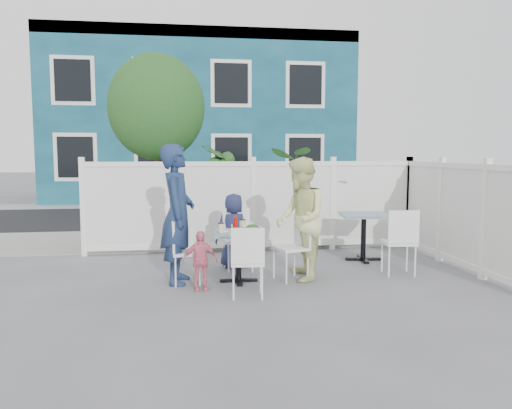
{
  "coord_description": "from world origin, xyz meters",
  "views": [
    {
      "loc": [
        -1.07,
        -6.29,
        1.76
      ],
      "look_at": [
        -0.08,
        0.74,
        1.02
      ],
      "focal_mm": 35.0,
      "sensor_mm": 36.0,
      "label": 1
    }
  ],
  "objects": [
    {
      "name": "coffee_cup_b",
      "position": [
        -0.3,
        0.54,
        0.76
      ],
      "size": [
        0.08,
        0.08,
        0.13
      ],
      "primitive_type": "cylinder",
      "color": "beige",
      "rests_on": "main_table"
    },
    {
      "name": "pepper_shaker",
      "position": [
        -0.43,
        0.57,
        0.73
      ],
      "size": [
        0.03,
        0.03,
        0.08
      ],
      "primitive_type": "cylinder",
      "color": "black",
      "rests_on": "main_table"
    },
    {
      "name": "salt_shaker",
      "position": [
        -0.44,
        0.56,
        0.73
      ],
      "size": [
        0.03,
        0.03,
        0.07
      ],
      "primitive_type": "cylinder",
      "color": "white",
      "rests_on": "main_table"
    },
    {
      "name": "chair_left",
      "position": [
        -1.16,
        0.34,
        0.5
      ],
      "size": [
        0.43,
        0.44,
        0.87
      ],
      "rotation": [
        0.0,
        0.0,
        -1.43
      ],
      "color": "white",
      "rests_on": "ground"
    },
    {
      "name": "man",
      "position": [
        -1.19,
        0.41,
        0.94
      ],
      "size": [
        0.52,
        0.73,
        1.87
      ],
      "primitive_type": "imported",
      "rotation": [
        0.0,
        0.0,
        1.46
      ],
      "color": "navy",
      "rests_on": "ground"
    },
    {
      "name": "chair_near",
      "position": [
        -0.35,
        -0.45,
        0.51
      ],
      "size": [
        0.43,
        0.42,
        0.88
      ],
      "rotation": [
        0.0,
        0.0,
        -0.1
      ],
      "color": "white",
      "rests_on": "ground"
    },
    {
      "name": "ketchup_bottle",
      "position": [
        -0.41,
        0.41,
        0.78
      ],
      "size": [
        0.05,
        0.05,
        0.17
      ],
      "primitive_type": "cylinder",
      "color": "#B10B07",
      "rests_on": "main_table"
    },
    {
      "name": "spare_table",
      "position": [
        1.78,
        1.4,
        0.6
      ],
      "size": [
        0.82,
        0.82,
        0.77
      ],
      "rotation": [
        0.0,
        0.0,
        -0.14
      ],
      "color": "slate",
      "rests_on": "ground"
    },
    {
      "name": "toddler",
      "position": [
        -0.91,
        0.0,
        0.38
      ],
      "size": [
        0.46,
        0.23,
        0.77
      ],
      "primitive_type": "imported",
      "rotation": [
        0.0,
        0.0,
        0.09
      ],
      "color": "pink",
      "rests_on": "ground"
    },
    {
      "name": "building",
      "position": [
        -0.5,
        14.0,
        3.0
      ],
      "size": [
        11.0,
        6.0,
        6.0
      ],
      "color": "navy",
      "rests_on": "ground"
    },
    {
      "name": "ground",
      "position": [
        0.0,
        0.0,
        0.0
      ],
      "size": [
        80.0,
        80.0,
        0.0
      ],
      "primitive_type": "plane",
      "color": "slate"
    },
    {
      "name": "coffee_cup_a",
      "position": [
        -0.62,
        0.28,
        0.75
      ],
      "size": [
        0.08,
        0.08,
        0.12
      ],
      "primitive_type": "cylinder",
      "color": "beige",
      "rests_on": "main_table"
    },
    {
      "name": "plate_main",
      "position": [
        -0.43,
        0.19,
        0.7
      ],
      "size": [
        0.22,
        0.22,
        0.01
      ],
      "primitive_type": "cylinder",
      "color": "white",
      "rests_on": "main_table"
    },
    {
      "name": "plate_side",
      "position": [
        -0.57,
        0.42,
        0.7
      ],
      "size": [
        0.21,
        0.21,
        0.01
      ],
      "primitive_type": "cylinder",
      "color": "white",
      "rests_on": "main_table"
    },
    {
      "name": "chair_spare",
      "position": [
        1.94,
        0.35,
        0.56
      ],
      "size": [
        0.48,
        0.46,
        0.95
      ],
      "rotation": [
        0.0,
        0.0,
        -0.11
      ],
      "color": "white",
      "rests_on": "ground"
    },
    {
      "name": "chair_back",
      "position": [
        -0.31,
        1.08,
        0.53
      ],
      "size": [
        0.44,
        0.43,
        0.92
      ],
      "rotation": [
        0.0,
        0.0,
        3.21
      ],
      "color": "white",
      "rests_on": "ground"
    },
    {
      "name": "far_sidewalk",
      "position": [
        0.0,
        10.6,
        0.01
      ],
      "size": [
        24.0,
        1.6,
        0.01
      ],
      "primitive_type": "cube",
      "color": "gray",
      "rests_on": "ground"
    },
    {
      "name": "near_sidewalk",
      "position": [
        0.0,
        3.8,
        0.01
      ],
      "size": [
        24.0,
        2.6,
        0.01
      ],
      "primitive_type": "cube",
      "color": "gray",
      "rests_on": "ground"
    },
    {
      "name": "potted_shrub_b",
      "position": [
        1.34,
        3.0,
        0.93
      ],
      "size": [
        1.82,
        1.62,
        1.86
      ],
      "primitive_type": "imported",
      "rotation": [
        0.0,
        0.0,
        3.25
      ],
      "color": "#184119",
      "rests_on": "ground"
    },
    {
      "name": "main_table",
      "position": [
        -0.38,
        0.34,
        0.54
      ],
      "size": [
        0.68,
        0.68,
        0.69
      ],
      "rotation": [
        0.0,
        0.0,
        -0.04
      ],
      "color": "slate",
      "rests_on": "ground"
    },
    {
      "name": "utility_cabinet",
      "position": [
        -2.24,
        4.0,
        0.61
      ],
      "size": [
        0.71,
        0.54,
        1.22
      ],
      "primitive_type": "cube",
      "rotation": [
        0.0,
        0.0,
        -0.12
      ],
      "color": "yellow",
      "rests_on": "ground"
    },
    {
      "name": "fence_back",
      "position": [
        0.1,
        2.4,
        0.78
      ],
      "size": [
        5.86,
        0.08,
        1.6
      ],
      "color": "white",
      "rests_on": "ground"
    },
    {
      "name": "salad_bowl",
      "position": [
        -0.19,
        0.34,
        0.72
      ],
      "size": [
        0.25,
        0.25,
        0.06
      ],
      "primitive_type": "imported",
      "color": "white",
      "rests_on": "main_table"
    },
    {
      "name": "street",
      "position": [
        0.0,
        7.5,
        0.0
      ],
      "size": [
        24.0,
        5.0,
        0.01
      ],
      "primitive_type": "cube",
      "color": "black",
      "rests_on": "ground"
    },
    {
      "name": "tree",
      "position": [
        -1.6,
        3.3,
        2.59
      ],
      "size": [
        1.8,
        1.62,
        3.59
      ],
      "color": "#382316",
      "rests_on": "ground"
    },
    {
      "name": "woman",
      "position": [
        0.48,
        0.35,
        0.85
      ],
      "size": [
        0.68,
        0.86,
        1.7
      ],
      "primitive_type": "imported",
      "rotation": [
        0.0,
        0.0,
        -1.62
      ],
      "color": "#D7E350",
      "rests_on": "ground"
    },
    {
      "name": "boy",
      "position": [
        -0.36,
        1.21,
        0.57
      ],
      "size": [
        0.59,
        0.42,
        1.14
      ],
      "primitive_type": "imported",
      "rotation": [
        0.0,
        0.0,
        3.24
      ],
      "color": "#20264A",
      "rests_on": "ground"
    },
    {
      "name": "fence_right",
      "position": [
        3.0,
        0.6,
        0.78
      ],
      "size": [
        0.08,
        3.66,
        1.6
      ],
      "rotation": [
        0.0,
        0.0,
        1.57
      ],
      "color": "white",
      "rests_on": "ground"
    },
    {
      "name": "chair_right",
      "position": [
        0.42,
        0.37,
        0.53
      ],
      "size": [
        0.51,
        0.52,
        0.91
      ],
      "rotation": [
        0.0,
        0.0,
        1.89
      ],
      "color": "white",
      "rests_on": "ground"
    },
    {
      "name": "potted_shrub_a",
      "position": [
        -0.38,
        3.1,
        0.95
      ],
      "size": [
        1.32,
        1.32,
        1.9
      ],
      "primitive_type": "imported",
      "rotation": [
        0.0,
        0.0,
        1.29
      ],
      "color": "#184119",
      "rests_on": "ground"
    }
  ]
}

